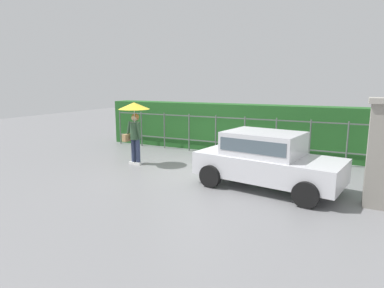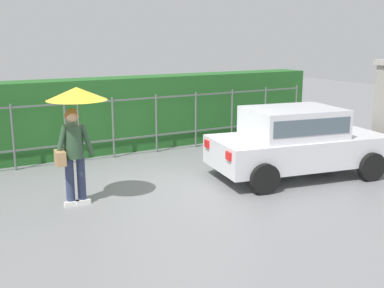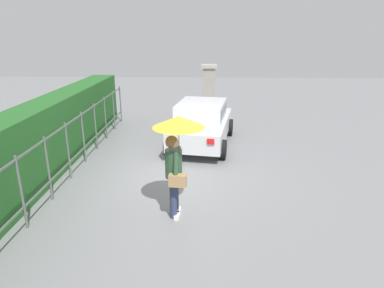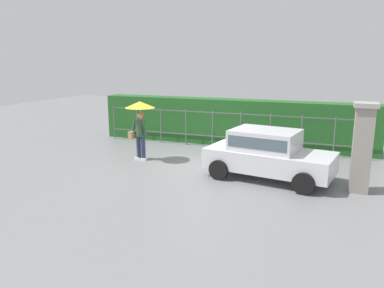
% 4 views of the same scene
% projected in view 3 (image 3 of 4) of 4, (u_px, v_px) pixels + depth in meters
% --- Properties ---
extents(ground_plane, '(40.00, 40.00, 0.00)m').
position_uv_depth(ground_plane, '(180.00, 173.00, 9.11)').
color(ground_plane, slate).
extents(car, '(3.93, 2.34, 1.48)m').
position_uv_depth(car, '(202.00, 122.00, 11.11)').
color(car, silver).
rests_on(car, ground).
extents(pedestrian, '(1.03, 1.03, 2.10)m').
position_uv_depth(pedestrian, '(177.00, 142.00, 6.56)').
color(pedestrian, '#2D3856').
rests_on(pedestrian, ground).
extents(gate_pillar, '(0.60, 0.60, 2.42)m').
position_uv_depth(gate_pillar, '(209.00, 95.00, 13.37)').
color(gate_pillar, gray).
rests_on(gate_pillar, ground).
extents(fence_section, '(10.53, 0.05, 1.50)m').
position_uv_depth(fence_section, '(76.00, 141.00, 9.07)').
color(fence_section, '#59605B').
rests_on(fence_section, ground).
extents(hedge_row, '(11.48, 0.90, 1.90)m').
position_uv_depth(hedge_row, '(48.00, 137.00, 9.05)').
color(hedge_row, '#235B23').
rests_on(hedge_row, ground).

